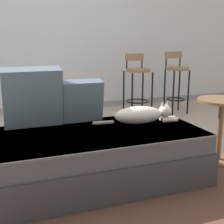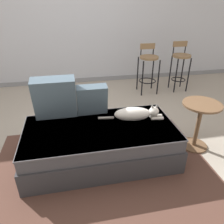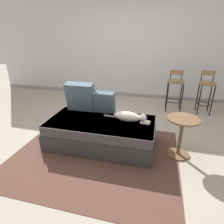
{
  "view_description": "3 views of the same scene",
  "coord_description": "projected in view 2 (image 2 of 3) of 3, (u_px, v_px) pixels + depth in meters",
  "views": [
    {
      "loc": [
        -0.7,
        -2.63,
        1.15
      ],
      "look_at": [
        0.15,
        -0.3,
        0.54
      ],
      "focal_mm": 50.0,
      "sensor_mm": 36.0,
      "label": 1
    },
    {
      "loc": [
        -0.25,
        -2.38,
        1.67
      ],
      "look_at": [
        0.15,
        -0.3,
        0.54
      ],
      "focal_mm": 35.0,
      "sensor_mm": 36.0,
      "label": 2
    },
    {
      "loc": [
        0.81,
        -2.86,
        1.66
      ],
      "look_at": [
        0.15,
        -0.3,
        0.54
      ],
      "focal_mm": 30.0,
      "sensor_mm": 36.0,
      "label": 3
    }
  ],
  "objects": [
    {
      "name": "bar_stool_by_doorway",
      "position": [
        181.0,
        62.0,
        4.16
      ],
      "size": [
        0.34,
        0.34,
        0.92
      ],
      "color": "black",
      "rests_on": "ground"
    },
    {
      "name": "area_rug",
      "position": [
        105.0,
        176.0,
        2.29
      ],
      "size": [
        2.36,
        1.95,
        0.01
      ],
      "primitive_type": "cube",
      "color": "brown",
      "rests_on": "ground"
    },
    {
      "name": "couch",
      "position": [
        101.0,
        143.0,
        2.45
      ],
      "size": [
        1.67,
        0.87,
        0.42
      ],
      "color": "#353539",
      "rests_on": "ground"
    },
    {
      "name": "throw_pillow_corner",
      "position": [
        55.0,
        98.0,
        2.44
      ],
      "size": [
        0.47,
        0.24,
        0.49
      ],
      "color": "#4C6070",
      "rests_on": "couch"
    },
    {
      "name": "wall_baseboard_trim",
      "position": [
        84.0,
        80.0,
        4.78
      ],
      "size": [
        8.0,
        0.02,
        0.09
      ],
      "primitive_type": "cube",
      "color": "gray",
      "rests_on": "ground"
    },
    {
      "name": "throw_pillow_middle",
      "position": [
        92.0,
        100.0,
        2.54
      ],
      "size": [
        0.35,
        0.19,
        0.37
      ],
      "color": "#4C6070",
      "rests_on": "couch"
    },
    {
      "name": "bar_stool_near_window",
      "position": [
        148.0,
        64.0,
        4.06
      ],
      "size": [
        0.34,
        0.34,
        0.9
      ],
      "color": "black",
      "rests_on": "ground"
    },
    {
      "name": "ground_plane",
      "position": [
        97.0,
        138.0,
        2.89
      ],
      "size": [
        16.0,
        16.0,
        0.0
      ],
      "primitive_type": "plane",
      "color": "#A89E8E",
      "rests_on": "ground"
    },
    {
      "name": "wall_back_panel",
      "position": [
        80.0,
        17.0,
        4.23
      ],
      "size": [
        8.0,
        0.1,
        2.6
      ],
      "primitive_type": "cube",
      "color": "silver",
      "rests_on": "ground"
    },
    {
      "name": "side_table",
      "position": [
        199.0,
        119.0,
        2.57
      ],
      "size": [
        0.44,
        0.44,
        0.59
      ],
      "color": "brown",
      "rests_on": "ground"
    },
    {
      "name": "cat",
      "position": [
        135.0,
        114.0,
        2.46
      ],
      "size": [
        0.74,
        0.21,
        0.19
      ],
      "color": "white",
      "rests_on": "couch"
    }
  ]
}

